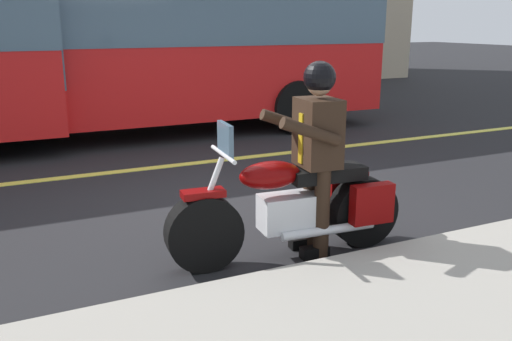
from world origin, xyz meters
The scene contains 5 objects.
ground_plane centered at (0.00, 0.00, 0.00)m, with size 80.00×80.00×0.00m, color black.
lane_center_stripe centered at (0.00, -2.00, 0.01)m, with size 60.00×0.16×0.01m, color #E5DB4C.
motorcycle_main centered at (-0.04, 1.54, 0.45)m, with size 2.22×0.69×1.26m.
rider_main centered at (-0.23, 1.56, 1.04)m, with size 0.65×0.58×1.74m.
bus_near centered at (0.77, -4.60, 1.87)m, with size 11.05×2.70×3.30m.
Camera 1 is at (2.24, 5.57, 2.06)m, focal length 38.27 mm.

